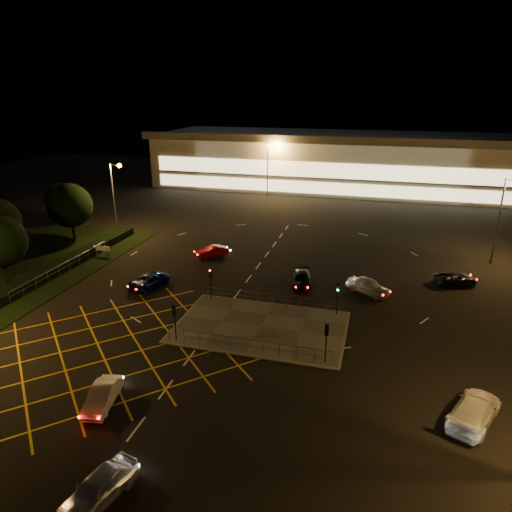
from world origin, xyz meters
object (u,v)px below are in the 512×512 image
(car_circ_red, at_px, (212,251))
(car_left_blue, at_px, (148,281))
(signal_sw, at_px, (175,315))
(car_right_silver, at_px, (368,286))
(car_far_dkgrey, at_px, (302,279))
(car_east_grey, at_px, (455,279))
(signal_nw, at_px, (211,277))
(car_queue_white, at_px, (102,396))
(signal_se, at_px, (326,335))
(signal_ne, at_px, (338,291))
(car_approach_white, at_px, (474,410))
(car_near_silver, at_px, (98,488))

(car_circ_red, bearing_deg, car_left_blue, -56.33)
(signal_sw, xyz_separation_m, car_right_silver, (14.52, 13.62, -1.60))
(car_far_dkgrey, bearing_deg, signal_sw, -129.60)
(car_east_grey, bearing_deg, signal_sw, 106.18)
(signal_nw, distance_m, car_circ_red, 12.52)
(car_queue_white, bearing_deg, signal_nw, 74.17)
(car_right_silver, bearing_deg, signal_se, -158.21)
(car_right_silver, distance_m, car_east_grey, 9.79)
(signal_sw, height_order, signal_ne, same)
(signal_se, height_order, car_right_silver, signal_se)
(signal_nw, height_order, car_right_silver, signal_nw)
(signal_nw, bearing_deg, car_right_silver, 21.21)
(signal_ne, bearing_deg, car_circ_red, 144.37)
(signal_ne, bearing_deg, car_approach_white, -51.13)
(signal_ne, xyz_separation_m, car_queue_white, (-13.18, -16.53, -1.71))
(signal_se, bearing_deg, car_right_silver, -100.47)
(signal_nw, height_order, car_near_silver, signal_nw)
(car_near_silver, relative_size, car_right_silver, 0.98)
(signal_sw, distance_m, signal_se, 12.00)
(car_approach_white, bearing_deg, car_queue_white, 36.70)
(signal_nw, bearing_deg, car_near_silver, -83.03)
(car_queue_white, distance_m, car_circ_red, 28.34)
(car_near_silver, bearing_deg, signal_ne, 82.20)
(car_near_silver, xyz_separation_m, car_approach_white, (18.74, 11.14, 0.03))
(car_queue_white, bearing_deg, car_circ_red, 84.47)
(signal_sw, relative_size, car_right_silver, 0.70)
(car_queue_white, xyz_separation_m, car_left_blue, (-6.17, 17.64, -0.01))
(signal_ne, relative_size, car_approach_white, 0.59)
(car_left_blue, distance_m, car_circ_red, 10.99)
(signal_sw, relative_size, car_near_silver, 0.72)
(car_near_silver, bearing_deg, signal_nw, 110.96)
(signal_ne, distance_m, car_right_silver, 6.37)
(signal_se, height_order, car_circ_red, signal_se)
(signal_sw, height_order, signal_se, same)
(signal_sw, distance_m, car_near_silver, 15.34)
(signal_nw, height_order, car_east_grey, signal_nw)
(signal_sw, height_order, car_circ_red, signal_sw)
(car_near_silver, distance_m, car_approach_white, 21.80)
(car_near_silver, xyz_separation_m, car_circ_red, (-7.05, 34.63, -0.12))
(signal_sw, xyz_separation_m, car_approach_white, (21.55, -3.86, -1.59))
(car_circ_red, bearing_deg, car_near_silver, -28.41)
(car_east_grey, bearing_deg, car_approach_white, 153.77)
(signal_nw, distance_m, car_queue_white, 16.66)
(car_queue_white, xyz_separation_m, car_right_silver, (15.70, 22.17, 0.11))
(car_right_silver, bearing_deg, car_east_grey, -29.18)
(car_queue_white, height_order, car_far_dkgrey, car_far_dkgrey)
(signal_se, relative_size, car_left_blue, 0.67)
(car_approach_white, bearing_deg, signal_ne, -26.08)
(car_far_dkgrey, bearing_deg, signal_nw, -153.49)
(signal_ne, xyz_separation_m, car_circ_red, (-16.25, 11.64, -1.74))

